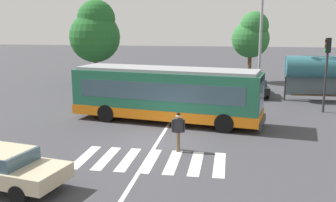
# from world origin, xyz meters

# --- Properties ---
(ground_plane) EXTENTS (160.00, 160.00, 0.00)m
(ground_plane) POSITION_xyz_m (0.00, 0.00, 0.00)
(ground_plane) COLOR #3D3D42
(city_transit_bus) EXTENTS (11.00, 4.39, 3.06)m
(city_transit_bus) POSITION_xyz_m (-0.32, 3.71, 1.59)
(city_transit_bus) COLOR black
(city_transit_bus) RESTS_ON ground_plane
(pedestrian_crossing_street) EXTENTS (0.58, 0.42, 1.72)m
(pedestrian_crossing_street) POSITION_xyz_m (1.04, -1.24, 0.97)
(pedestrian_crossing_street) COLOR brown
(pedestrian_crossing_street) RESTS_ON ground_plane
(foreground_sedan) EXTENTS (4.77, 2.65, 1.35)m
(foreground_sedan) POSITION_xyz_m (-4.34, -6.03, 0.77)
(foreground_sedan) COLOR black
(foreground_sedan) RESTS_ON ground_plane
(parked_car_silver) EXTENTS (2.24, 4.65, 1.35)m
(parked_car_silver) POSITION_xyz_m (-5.61, 12.68, 0.77)
(parked_car_silver) COLOR black
(parked_car_silver) RESTS_ON ground_plane
(parked_car_blue) EXTENTS (2.03, 4.58, 1.35)m
(parked_car_blue) POSITION_xyz_m (-2.93, 12.95, 0.77)
(parked_car_blue) COLOR black
(parked_car_blue) RESTS_ON ground_plane
(parked_car_red) EXTENTS (1.95, 4.54, 1.35)m
(parked_car_red) POSITION_xyz_m (-0.22, 12.98, 0.77)
(parked_car_red) COLOR black
(parked_car_red) RESTS_ON ground_plane
(parked_car_teal) EXTENTS (2.08, 4.60, 1.35)m
(parked_car_teal) POSITION_xyz_m (2.43, 12.98, 0.77)
(parked_car_teal) COLOR black
(parked_car_teal) RESTS_ON ground_plane
(parked_car_black) EXTENTS (2.03, 4.58, 1.35)m
(parked_car_black) POSITION_xyz_m (5.08, 12.97, 0.77)
(parked_car_black) COLOR black
(parked_car_black) RESTS_ON ground_plane
(traffic_light_far_corner) EXTENTS (0.33, 0.32, 4.63)m
(traffic_light_far_corner) POSITION_xyz_m (9.04, 7.65, 3.11)
(traffic_light_far_corner) COLOR #28282B
(traffic_light_far_corner) RESTS_ON ground_plane
(bus_stop_shelter) EXTENTS (4.55, 1.54, 3.25)m
(bus_stop_shelter) POSITION_xyz_m (9.37, 11.25, 2.42)
(bus_stop_shelter) COLOR #28282B
(bus_stop_shelter) RESTS_ON ground_plane
(twin_arm_street_lamp) EXTENTS (5.09, 0.32, 9.68)m
(twin_arm_street_lamp) POSITION_xyz_m (5.30, 11.71, 5.94)
(twin_arm_street_lamp) COLOR #939399
(twin_arm_street_lamp) RESTS_ON ground_plane
(background_tree_left) EXTENTS (4.59, 4.59, 7.62)m
(background_tree_left) POSITION_xyz_m (-9.00, 16.68, 4.76)
(background_tree_left) COLOR brown
(background_tree_left) RESTS_ON ground_plane
(background_tree_right) EXTENTS (3.51, 3.51, 6.62)m
(background_tree_right) POSITION_xyz_m (5.09, 19.98, 4.42)
(background_tree_right) COLOR brown
(background_tree_right) RESTS_ON ground_plane
(crosswalk_painted_stripes) EXTENTS (6.02, 2.80, 0.01)m
(crosswalk_painted_stripes) POSITION_xyz_m (0.09, -2.66, 0.00)
(crosswalk_painted_stripes) COLOR silver
(crosswalk_painted_stripes) RESTS_ON ground_plane
(lane_center_line) EXTENTS (0.16, 24.00, 0.01)m
(lane_center_line) POSITION_xyz_m (-0.08, 2.00, 0.00)
(lane_center_line) COLOR silver
(lane_center_line) RESTS_ON ground_plane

